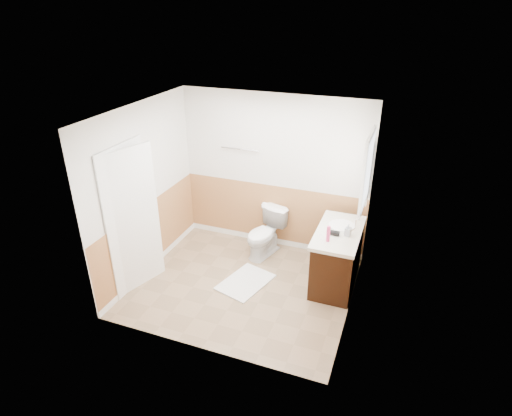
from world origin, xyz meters
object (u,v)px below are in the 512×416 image
at_px(lotion_bottle, 328,234).
at_px(toilet, 265,234).
at_px(soap_dispenser, 348,230).
at_px(vanity_cabinet, 337,259).
at_px(bath_mat, 246,282).

bearing_deg(lotion_bottle, toilet, 148.64).
bearing_deg(lotion_bottle, soap_dispenser, 47.35).
height_order(vanity_cabinet, soap_dispenser, soap_dispenser).
distance_m(bath_mat, lotion_bottle, 1.47).
distance_m(bath_mat, vanity_cabinet, 1.36).
relative_size(vanity_cabinet, soap_dispenser, 6.51).
relative_size(toilet, bath_mat, 0.93).
distance_m(bath_mat, soap_dispenser, 1.67).
distance_m(toilet, soap_dispenser, 1.51).
distance_m(toilet, vanity_cabinet, 1.26).
distance_m(toilet, lotion_bottle, 1.43).
bearing_deg(soap_dispenser, lotion_bottle, -132.65).
bearing_deg(soap_dispenser, bath_mat, -163.60).
bearing_deg(vanity_cabinet, soap_dispenser, -34.12).
bearing_deg(vanity_cabinet, toilet, 163.58).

